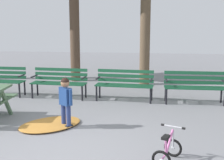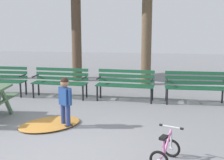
{
  "view_description": "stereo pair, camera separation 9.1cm",
  "coord_description": "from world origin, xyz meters",
  "px_view_note": "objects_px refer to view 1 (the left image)",
  "views": [
    {
      "loc": [
        1.61,
        -4.44,
        2.1
      ],
      "look_at": [
        0.69,
        2.2,
        0.85
      ],
      "focal_mm": 47.72,
      "sensor_mm": 36.0,
      "label": 1
    },
    {
      "loc": [
        1.7,
        -4.43,
        2.1
      ],
      "look_at": [
        0.69,
        2.2,
        0.85
      ],
      "focal_mm": 47.72,
      "sensor_mm": 36.0,
      "label": 2
    }
  ],
  "objects_px": {
    "park_bench_right": "(125,82)",
    "park_bench_far_right": "(194,84)",
    "park_bench_left": "(60,80)",
    "child_standing": "(66,99)",
    "kids_bicycle": "(167,151)"
  },
  "relations": [
    {
      "from": "park_bench_left",
      "to": "kids_bicycle",
      "type": "xyz_separation_m",
      "value": [
        2.93,
        -3.84,
        -0.31
      ]
    },
    {
      "from": "child_standing",
      "to": "park_bench_left",
      "type": "bearing_deg",
      "value": 110.39
    },
    {
      "from": "park_bench_right",
      "to": "kids_bicycle",
      "type": "height_order",
      "value": "park_bench_right"
    },
    {
      "from": "park_bench_left",
      "to": "child_standing",
      "type": "xyz_separation_m",
      "value": [
        0.92,
        -2.48,
        0.1
      ]
    },
    {
      "from": "park_bench_far_right",
      "to": "kids_bicycle",
      "type": "bearing_deg",
      "value": -103.02
    },
    {
      "from": "park_bench_left",
      "to": "park_bench_right",
      "type": "relative_size",
      "value": 1.0
    },
    {
      "from": "park_bench_right",
      "to": "child_standing",
      "type": "bearing_deg",
      "value": -111.96
    },
    {
      "from": "park_bench_right",
      "to": "park_bench_far_right",
      "type": "bearing_deg",
      "value": -1.22
    },
    {
      "from": "park_bench_right",
      "to": "park_bench_far_right",
      "type": "relative_size",
      "value": 1.01
    },
    {
      "from": "park_bench_far_right",
      "to": "park_bench_left",
      "type": "bearing_deg",
      "value": 178.65
    },
    {
      "from": "park_bench_right",
      "to": "child_standing",
      "type": "distance_m",
      "value": 2.62
    },
    {
      "from": "park_bench_left",
      "to": "child_standing",
      "type": "distance_m",
      "value": 2.65
    },
    {
      "from": "park_bench_right",
      "to": "kids_bicycle",
      "type": "bearing_deg",
      "value": -74.9
    },
    {
      "from": "kids_bicycle",
      "to": "park_bench_right",
      "type": "bearing_deg",
      "value": 105.1
    },
    {
      "from": "park_bench_right",
      "to": "park_bench_left",
      "type": "bearing_deg",
      "value": 178.52
    }
  ]
}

